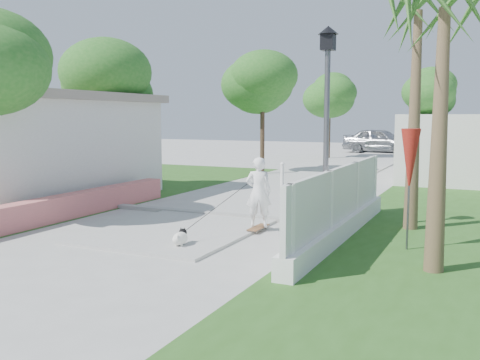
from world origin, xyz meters
The scene contains 18 objects.
ground centered at (0.00, 0.00, 0.00)m, with size 90.00×90.00×0.00m, color #B7B7B2.
path_strip centered at (0.00, 20.00, 0.03)m, with size 3.20×36.00×0.06m, color #B7B7B2.
curb centered at (0.00, 6.00, 0.05)m, with size 6.50×0.25×0.10m, color #999993.
grass_left centered at (-7.00, 8.00, 0.01)m, with size 8.00×20.00×0.01m, color #2C581C.
pink_wall centered at (-3.30, 3.55, 0.31)m, with size 0.45×8.20×0.80m.
lattice_fence centered at (3.40, 5.00, 0.54)m, with size 0.35×7.00×1.50m.
street_lamp centered at (2.90, 5.50, 2.43)m, with size 0.44×0.44×4.44m.
bollard centered at (0.20, 10.00, 0.58)m, with size 0.14×0.14×1.09m.
patio_umbrella centered at (4.80, 4.50, 1.69)m, with size 0.36×0.36×2.30m.
tree_left_mid centered at (-5.48, 8.48, 3.50)m, with size 3.20×3.20×4.85m.
tree_path_left centered at (-2.98, 15.98, 3.82)m, with size 3.40×3.40×5.23m.
tree_path_right centered at (3.22, 19.98, 3.49)m, with size 3.00×3.00×4.79m.
tree_path_far centered at (-2.78, 25.98, 3.82)m, with size 3.20×3.20×5.17m.
palm_far centered at (4.60, 6.50, 4.48)m, with size 1.80×1.80×5.30m.
palm_near centered at (5.40, 3.20, 3.95)m, with size 1.80×1.80×4.70m.
skateboarder centered at (1.23, 4.19, 0.73)m, with size 1.09×2.29×1.64m.
dog centered at (0.82, 2.80, 0.20)m, with size 0.33×0.53×0.37m.
parked_car centered at (-0.76, 31.82, 0.86)m, with size 2.03×5.06×1.72m, color #B5B8BD.
Camera 1 is at (6.14, -5.85, 2.52)m, focal length 40.00 mm.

